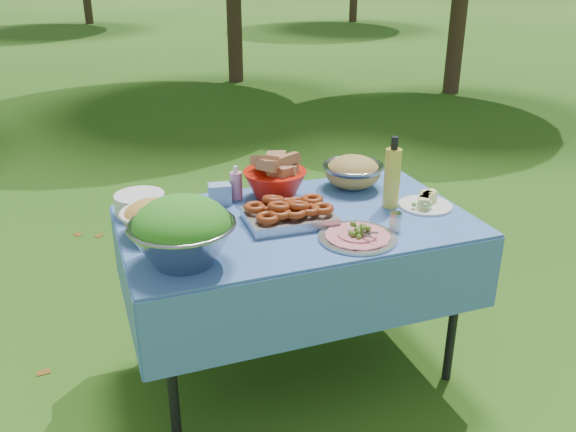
% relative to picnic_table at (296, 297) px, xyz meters
% --- Properties ---
extents(ground, '(80.00, 80.00, 0.00)m').
position_rel_picnic_table_xyz_m(ground, '(0.00, 0.00, -0.38)').
color(ground, '#193D0B').
rests_on(ground, ground).
extents(picnic_table, '(1.46, 0.86, 0.76)m').
position_rel_picnic_table_xyz_m(picnic_table, '(0.00, 0.00, 0.00)').
color(picnic_table, '#78A6E7').
rests_on(picnic_table, ground).
extents(salad_bowl, '(0.48, 0.48, 0.25)m').
position_rel_picnic_table_xyz_m(salad_bowl, '(-0.52, -0.23, 0.51)').
color(salad_bowl, gray).
rests_on(salad_bowl, picnic_table).
extents(pasta_bowl_white, '(0.30, 0.30, 0.14)m').
position_rel_picnic_table_xyz_m(pasta_bowl_white, '(-0.59, 0.07, 0.45)').
color(pasta_bowl_white, white).
rests_on(pasta_bowl_white, picnic_table).
extents(plate_stack, '(0.25, 0.25, 0.09)m').
position_rel_picnic_table_xyz_m(plate_stack, '(-0.61, 0.30, 0.42)').
color(plate_stack, white).
rests_on(plate_stack, picnic_table).
extents(wipes_box, '(0.11, 0.09, 0.09)m').
position_rel_picnic_table_xyz_m(wipes_box, '(-0.26, 0.29, 0.43)').
color(wipes_box, '#80AFD3').
rests_on(wipes_box, picnic_table).
extents(sanitizer_bottle, '(0.06, 0.06, 0.16)m').
position_rel_picnic_table_xyz_m(sanitizer_bottle, '(-0.18, 0.32, 0.46)').
color(sanitizer_bottle, pink).
rests_on(sanitizer_bottle, picnic_table).
extents(bread_bowl, '(0.36, 0.36, 0.19)m').
position_rel_picnic_table_xyz_m(bread_bowl, '(-0.00, 0.27, 0.48)').
color(bread_bowl, red).
rests_on(bread_bowl, picnic_table).
extents(pasta_bowl_steel, '(0.35, 0.35, 0.15)m').
position_rel_picnic_table_xyz_m(pasta_bowl_steel, '(0.39, 0.28, 0.46)').
color(pasta_bowl_steel, gray).
rests_on(pasta_bowl_steel, picnic_table).
extents(fried_tray, '(0.37, 0.27, 0.09)m').
position_rel_picnic_table_xyz_m(fried_tray, '(-0.04, -0.02, 0.42)').
color(fried_tray, '#AEADB2').
rests_on(fried_tray, picnic_table).
extents(charcuterie_platter, '(0.41, 0.41, 0.07)m').
position_rel_picnic_table_xyz_m(charcuterie_platter, '(0.16, -0.26, 0.42)').
color(charcuterie_platter, '#A1A5A8').
rests_on(charcuterie_platter, picnic_table).
extents(oil_bottle, '(0.09, 0.09, 0.32)m').
position_rel_picnic_table_xyz_m(oil_bottle, '(0.44, -0.01, 0.54)').
color(oil_bottle, gold).
rests_on(oil_bottle, picnic_table).
extents(cheese_plate, '(0.24, 0.24, 0.06)m').
position_rel_picnic_table_xyz_m(cheese_plate, '(0.59, -0.07, 0.41)').
color(cheese_plate, white).
rests_on(cheese_plate, picnic_table).
extents(shaker, '(0.06, 0.06, 0.08)m').
position_rel_picnic_table_xyz_m(shaker, '(0.34, -0.24, 0.42)').
color(shaker, white).
rests_on(shaker, picnic_table).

